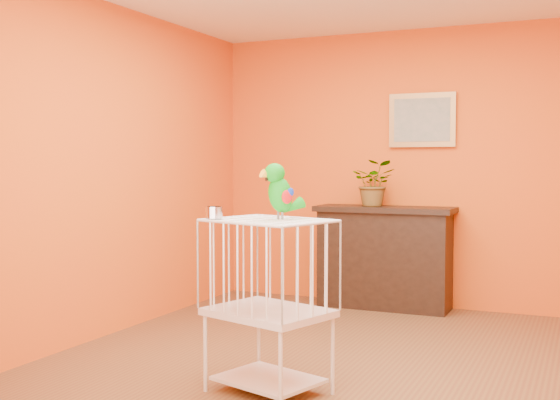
% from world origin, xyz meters
% --- Properties ---
extents(ground, '(4.50, 4.50, 0.00)m').
position_xyz_m(ground, '(0.00, 0.00, 0.00)').
color(ground, brown).
rests_on(ground, ground).
extents(room_shell, '(4.50, 4.50, 4.50)m').
position_xyz_m(room_shell, '(0.00, 0.00, 1.58)').
color(room_shell, '#D64E14').
rests_on(room_shell, ground).
extents(console_cabinet, '(1.28, 0.46, 0.95)m').
position_xyz_m(console_cabinet, '(-0.30, 2.03, 0.47)').
color(console_cabinet, black).
rests_on(console_cabinet, ground).
extents(potted_plant, '(0.45, 0.49, 0.34)m').
position_xyz_m(potted_plant, '(-0.40, 2.07, 1.12)').
color(potted_plant, '#26722D').
rests_on(potted_plant, console_cabinet).
extents(framed_picture, '(0.62, 0.04, 0.50)m').
position_xyz_m(framed_picture, '(0.00, 2.22, 1.75)').
color(framed_picture, '#A4753A').
rests_on(framed_picture, room_shell).
extents(birdcage, '(0.78, 0.69, 1.02)m').
position_xyz_m(birdcage, '(-0.26, -0.62, 0.53)').
color(birdcage, silver).
rests_on(birdcage, ground).
extents(feed_cup, '(0.10, 0.10, 0.07)m').
position_xyz_m(feed_cup, '(-0.57, -0.71, 1.06)').
color(feed_cup, silver).
rests_on(feed_cup, birdcage).
extents(parrot, '(0.24, 0.27, 0.33)m').
position_xyz_m(parrot, '(-0.21, -0.56, 1.19)').
color(parrot, '#59544C').
rests_on(parrot, birdcage).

